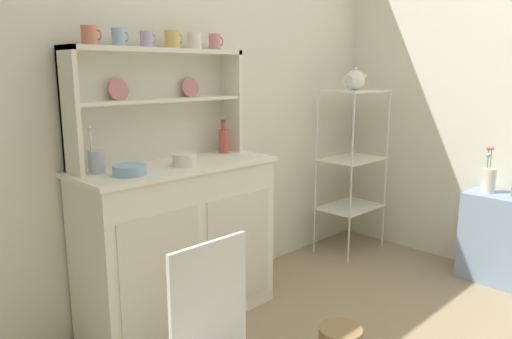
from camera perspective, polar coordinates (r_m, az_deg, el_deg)
The scene contains 17 objects.
wall_back at distance 2.96m, azimuth -6.99°, elevation 9.10°, with size 3.84×0.05×2.50m, color silver.
hutch_cabinet at distance 2.70m, azimuth -9.11°, elevation -8.41°, with size 1.10×0.45×0.89m.
hutch_shelf_unit at distance 2.68m, azimuth -11.70°, elevation 8.63°, with size 1.03×0.18×0.60m.
bakers_rack at distance 3.69m, azimuth 11.33°, elevation 2.02°, with size 0.48×0.34×1.24m.
side_shelf_blue at distance 3.56m, azimuth 27.15°, elevation -7.36°, with size 0.28×0.48×0.59m, color #849EBC.
cup_terracotta_0 at distance 2.46m, azimuth -19.12°, elevation 14.78°, with size 0.09×0.07×0.09m.
cup_sky_1 at distance 2.53m, azimuth -15.96°, elevation 14.83°, with size 0.08×0.07×0.09m.
cup_lilac_2 at distance 2.61m, azimuth -12.82°, elevation 14.81°, with size 0.08×0.06×0.08m.
cup_gold_3 at distance 2.70m, azimuth -9.89°, elevation 14.94°, with size 0.10×0.08×0.09m.
cup_cream_4 at distance 2.78m, azimuth -7.28°, elevation 14.88°, with size 0.09×0.08×0.09m.
cup_rose_5 at distance 2.87m, azimuth -4.91°, elevation 14.82°, with size 0.08×0.07×0.09m.
bowl_mixing_large at distance 2.35m, azimuth -14.77°, elevation -0.06°, with size 0.16×0.16×0.05m, color #8EB2D1.
bowl_floral_medium at distance 2.52m, azimuth -8.47°, elevation 1.15°, with size 0.12×0.12×0.06m, color silver.
jam_bottle at distance 2.89m, azimuth -3.87°, elevation 3.51°, with size 0.06×0.06×0.20m.
utensil_jar at distance 2.44m, azimuth -18.35°, elevation 0.97°, with size 0.08×0.08×0.23m.
porcelain_teapot at distance 3.64m, azimuth 11.65°, elevation 10.33°, with size 0.24×0.14×0.17m.
flower_vase at distance 3.50m, azimuth 25.87°, elevation -0.97°, with size 0.09×0.09×0.31m.
Camera 1 is at (-1.81, -0.71, 1.38)m, focal length 33.75 mm.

